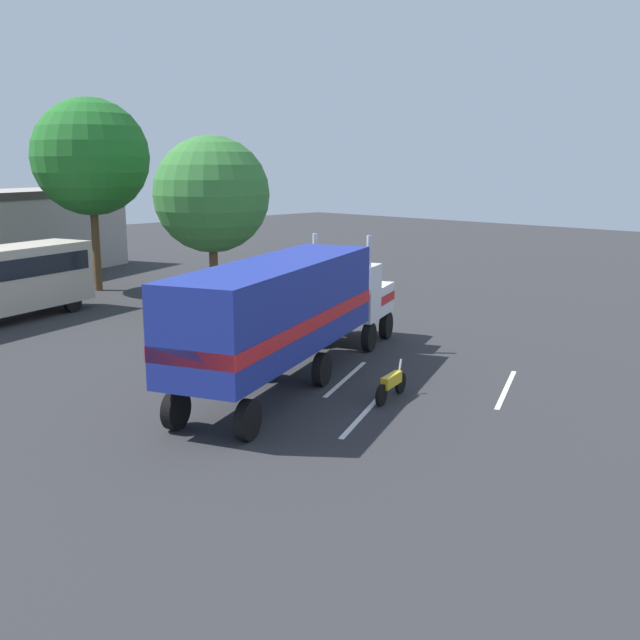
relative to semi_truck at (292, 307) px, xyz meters
name	(u,v)px	position (x,y,z in m)	size (l,w,h in m)	color
ground_plane	(343,343)	(5.14, 2.38, -2.52)	(120.00, 120.00, 0.00)	#2D2D30
lane_stripe_near	(346,378)	(1.44, -1.12, -2.52)	(4.40, 0.16, 0.01)	silver
lane_stripe_mid	(365,413)	(-0.82, -3.89, -2.52)	(4.40, 0.16, 0.01)	silver
lane_stripe_far	(506,389)	(4.17, -5.63, -2.52)	(4.40, 0.16, 0.01)	silver
semi_truck	(292,307)	(0.00, 0.00, 0.00)	(14.03, 7.75, 4.50)	silver
person_bystander	(244,335)	(0.82, 3.43, -1.63)	(0.40, 0.48, 1.63)	#2D3347
motorcycle	(391,384)	(0.77, -3.61, -2.04)	(2.07, 0.63, 1.12)	black
tree_center	(91,157)	(4.79, 21.19, 4.99)	(6.49, 6.49, 10.78)	brown
tree_right	(212,195)	(6.78, 12.92, 3.10)	(5.86, 5.86, 8.57)	brown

